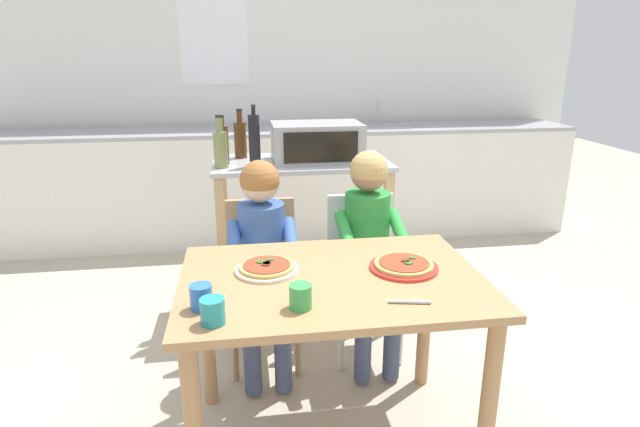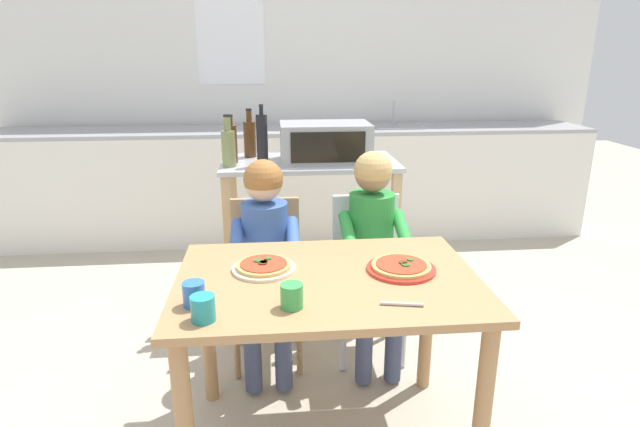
{
  "view_description": "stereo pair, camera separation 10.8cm",
  "coord_description": "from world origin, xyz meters",
  "views": [
    {
      "loc": [
        -0.3,
        -1.72,
        1.53
      ],
      "look_at": [
        0.0,
        0.3,
        0.88
      ],
      "focal_mm": 29.03,
      "sensor_mm": 36.0,
      "label": 1
    },
    {
      "loc": [
        -0.19,
        -1.73,
        1.53
      ],
      "look_at": [
        0.0,
        0.3,
        0.88
      ],
      "focal_mm": 29.03,
      "sensor_mm": 36.0,
      "label": 2
    }
  ],
  "objects": [
    {
      "name": "ground_plane",
      "position": [
        0.0,
        1.15,
        0.0
      ],
      "size": [
        11.47,
        11.47,
        0.0
      ],
      "primitive_type": "plane",
      "color": "#B7AD99"
    },
    {
      "name": "back_wall_tiled",
      "position": [
        -0.0,
        2.93,
        1.35
      ],
      "size": [
        5.41,
        0.13,
        2.7
      ],
      "color": "white",
      "rests_on": "ground"
    },
    {
      "name": "kitchen_counter",
      "position": [
        0.0,
        2.52,
        0.46
      ],
      "size": [
        4.87,
        0.6,
        1.12
      ],
      "color": "silver",
      "rests_on": "ground"
    },
    {
      "name": "kitchen_island_cart",
      "position": [
        0.02,
        1.2,
        0.61
      ],
      "size": [
        1.01,
        0.53,
        0.92
      ],
      "color": "#B7BABF",
      "rests_on": "ground"
    },
    {
      "name": "toaster_oven",
      "position": [
        0.11,
        1.17,
        1.03
      ],
      "size": [
        0.5,
        0.33,
        0.22
      ],
      "color": "#999BA0",
      "rests_on": "kitchen_island_cart"
    },
    {
      "name": "bottle_squat_spirits",
      "position": [
        -0.24,
        1.08,
        1.06
      ],
      "size": [
        0.06,
        0.06,
        0.33
      ],
      "color": "black",
      "rests_on": "kitchen_island_cart"
    },
    {
      "name": "bottle_clear_vinegar",
      "position": [
        -0.41,
        1.18,
        1.03
      ],
      "size": [
        0.06,
        0.06,
        0.27
      ],
      "color": "#4C2D14",
      "rests_on": "kitchen_island_cart"
    },
    {
      "name": "bottle_brown_beer",
      "position": [
        -0.42,
        1.08,
        1.03
      ],
      "size": [
        0.08,
        0.08,
        0.28
      ],
      "color": "olive",
      "rests_on": "kitchen_island_cart"
    },
    {
      "name": "bottle_tall_green_wine",
      "position": [
        -0.32,
        1.34,
        1.03
      ],
      "size": [
        0.07,
        0.07,
        0.29
      ],
      "color": "#4C2D14",
      "rests_on": "kitchen_island_cart"
    },
    {
      "name": "dining_table",
      "position": [
        0.0,
        0.0,
        0.61
      ],
      "size": [
        1.11,
        0.76,
        0.73
      ],
      "color": "#AD7F51",
      "rests_on": "ground"
    },
    {
      "name": "dining_chair_left",
      "position": [
        -0.23,
        0.67,
        0.48
      ],
      "size": [
        0.36,
        0.36,
        0.81
      ],
      "color": "tan",
      "rests_on": "ground"
    },
    {
      "name": "dining_chair_right",
      "position": [
        0.28,
        0.69,
        0.48
      ],
      "size": [
        0.36,
        0.36,
        0.81
      ],
      "color": "silver",
      "rests_on": "ground"
    },
    {
      "name": "child_in_blue_striped_shirt",
      "position": [
        -0.23,
        0.55,
        0.66
      ],
      "size": [
        0.32,
        0.42,
        1.03
      ],
      "color": "#424C6B",
      "rests_on": "ground"
    },
    {
      "name": "child_in_green_shirt",
      "position": [
        0.28,
        0.57,
        0.67
      ],
      "size": [
        0.32,
        0.42,
        1.05
      ],
      "color": "#424C6B",
      "rests_on": "ground"
    },
    {
      "name": "pizza_plate_cream",
      "position": [
        -0.23,
        0.09,
        0.74
      ],
      "size": [
        0.24,
        0.24,
        0.03
      ],
      "color": "beige",
      "rests_on": "dining_table"
    },
    {
      "name": "pizza_plate_red_rimmed",
      "position": [
        0.28,
        0.03,
        0.74
      ],
      "size": [
        0.26,
        0.26,
        0.03
      ],
      "color": "red",
      "rests_on": "dining_table"
    },
    {
      "name": "drinking_cup_teal",
      "position": [
        -0.42,
        -0.28,
        0.77
      ],
      "size": [
        0.08,
        0.08,
        0.08
      ],
      "primitive_type": "cylinder",
      "color": "teal",
      "rests_on": "dining_table"
    },
    {
      "name": "drinking_cup_green",
      "position": [
        -0.14,
        -0.22,
        0.77
      ],
      "size": [
        0.07,
        0.07,
        0.08
      ],
      "primitive_type": "cylinder",
      "color": "green",
      "rests_on": "dining_table"
    },
    {
      "name": "drinking_cup_blue",
      "position": [
        -0.46,
        -0.18,
        0.77
      ],
      "size": [
        0.07,
        0.07,
        0.08
      ],
      "primitive_type": "cylinder",
      "color": "blue",
      "rests_on": "dining_table"
    },
    {
      "name": "serving_spoon",
      "position": [
        0.22,
        -0.25,
        0.74
      ],
      "size": [
        0.14,
        0.04,
        0.01
      ],
      "primitive_type": "cylinder",
      "rotation": [
        0.0,
        1.57,
        2.95
      ],
      "color": "#B7BABF",
      "rests_on": "dining_table"
    }
  ]
}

